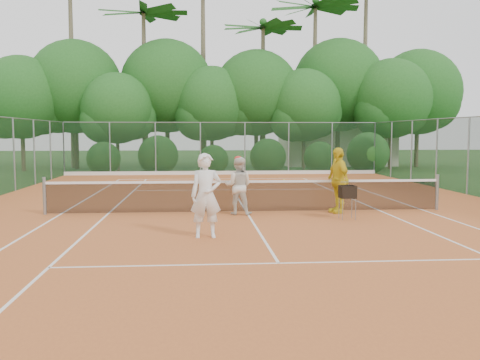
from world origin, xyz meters
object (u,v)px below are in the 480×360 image
(player_white, at_px, (206,196))
(player_yellow, at_px, (338,180))
(player_center_grp, at_px, (238,186))
(ball_hopper, at_px, (348,193))

(player_white, distance_m, player_yellow, 5.30)
(player_center_grp, bearing_deg, player_yellow, 1.48)
(player_white, xyz_separation_m, ball_hopper, (3.94, 2.30, -0.22))
(player_white, distance_m, ball_hopper, 4.57)
(player_center_grp, distance_m, player_yellow, 2.99)
(player_white, bearing_deg, player_yellow, 38.33)
(player_white, xyz_separation_m, player_yellow, (3.99, 3.49, 0.01))
(player_center_grp, xyz_separation_m, ball_hopper, (2.94, -1.12, -0.11))
(ball_hopper, bearing_deg, player_yellow, 79.08)
(player_white, bearing_deg, ball_hopper, 27.33)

